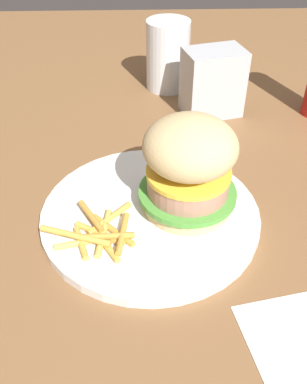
{
  "coord_description": "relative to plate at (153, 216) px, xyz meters",
  "views": [
    {
      "loc": [
        -0.37,
        0.01,
        0.35
      ],
      "look_at": [
        -0.0,
        -0.0,
        0.04
      ],
      "focal_mm": 40.22,
      "sensor_mm": 36.0,
      "label": 1
    }
  ],
  "objects": [
    {
      "name": "drink_glass",
      "position": [
        0.35,
        -0.04,
        0.05
      ],
      "size": [
        0.07,
        0.07,
        0.12
      ],
      "color": "silver",
      "rests_on": "ground_plane"
    },
    {
      "name": "ground_plane",
      "position": [
        0.0,
        0.0,
        -0.01
      ],
      "size": [
        1.6,
        1.6,
        0.0
      ],
      "primitive_type": "plane",
      "color": "brown"
    },
    {
      "name": "fries_pile",
      "position": [
        -0.04,
        0.06,
        0.01
      ],
      "size": [
        0.09,
        0.1,
        0.01
      ],
      "color": "gold",
      "rests_on": "plate"
    },
    {
      "name": "plate",
      "position": [
        0.0,
        0.0,
        0.0
      ],
      "size": [
        0.26,
        0.26,
        0.01
      ],
      "primitive_type": "cylinder",
      "color": "white",
      "rests_on": "ground_plane"
    },
    {
      "name": "sandwich",
      "position": [
        0.01,
        -0.04,
        0.06
      ],
      "size": [
        0.11,
        0.11,
        0.11
      ],
      "color": "tan",
      "rests_on": "plate"
    },
    {
      "name": "napkin_dispenser",
      "position": [
        0.25,
        -0.1,
        0.05
      ],
      "size": [
        0.08,
        0.1,
        0.1
      ],
      "primitive_type": "cube",
      "rotation": [
        0.0,
        0.0,
        4.97
      ],
      "color": "#B7BABF",
      "rests_on": "ground_plane"
    }
  ]
}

